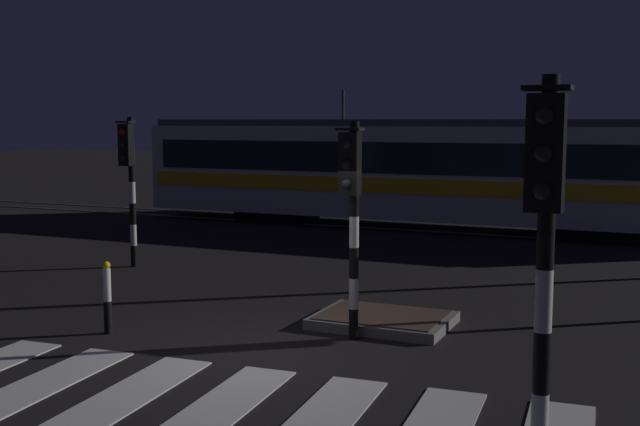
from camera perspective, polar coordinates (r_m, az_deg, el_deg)
The scene contains 10 objects.
ground_plane at distance 10.96m, azimuth -4.53°, elevation -10.33°, with size 120.00×120.00×0.00m, color black.
rail_near at distance 22.68m, azimuth 11.00°, elevation -1.50°, with size 80.00×0.12×0.03m, color #59595E.
rail_far at distance 24.07m, azimuth 11.78°, elevation -1.05°, with size 80.00×0.12×0.03m, color #59595E.
crosswalk_zebra at distance 8.93m, azimuth -12.64°, elevation -14.44°, with size 9.41×4.73×0.02m.
traffic_island at distance 12.52m, azimuth 4.60°, elevation -7.74°, with size 2.08×1.53×0.18m.
traffic_light_corner_near_right at distance 6.36m, azimuth 15.97°, elevation -1.29°, with size 0.36×0.42×3.56m.
traffic_light_corner_far_left at distance 17.55m, azimuth -13.70°, elevation 3.14°, with size 0.36×0.42×3.29m.
traffic_light_median_centre at distance 11.29m, azimuth 2.33°, elevation 1.13°, with size 0.36×0.42×3.20m.
tram at distance 23.60m, azimuth 7.72°, elevation 3.12°, with size 18.09×2.58×4.15m.
bollard_island_edge at distance 12.33m, azimuth -15.18°, elevation -5.92°, with size 0.12×0.12×1.11m.
Camera 1 is at (5.04, -9.19, 3.21)m, focal length 44.11 mm.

